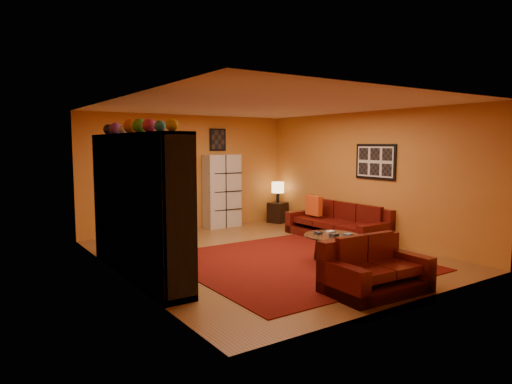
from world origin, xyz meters
TOP-DOWN VIEW (x-y plane):
  - floor at (0.00, 0.00)m, footprint 6.00×6.00m
  - ceiling at (0.00, 0.00)m, footprint 6.00×6.00m
  - wall_back at (0.00, 3.00)m, footprint 6.00×0.00m
  - wall_front at (0.00, -3.00)m, footprint 6.00×0.00m
  - wall_left at (-2.50, 0.00)m, footprint 0.00×6.00m
  - wall_right at (2.50, 0.00)m, footprint 0.00×6.00m
  - rug at (0.10, -0.70)m, footprint 3.60×3.60m
  - doorway at (-0.70, 2.96)m, footprint 0.95×0.10m
  - wall_art_right at (2.48, -0.30)m, footprint 0.03×1.00m
  - wall_art_back at (0.75, 2.98)m, footprint 0.42×0.03m
  - entertainment_unit at (-2.27, 0.00)m, footprint 0.45×3.00m
  - tv at (-2.23, -0.02)m, footprint 0.88×0.12m
  - sofa at (2.14, 0.31)m, footprint 0.96×2.28m
  - loveseat at (0.05, -2.42)m, footprint 1.40×0.88m
  - throw_pillow at (1.95, 0.92)m, footprint 0.12×0.42m
  - coffee_table at (0.61, -1.06)m, footprint 0.91×0.91m
  - storage_cabinet at (0.75, 2.80)m, footprint 0.86×0.41m
  - bowl_chair at (-1.33, 1.78)m, footprint 0.68×0.68m
  - side_table at (2.21, 2.57)m, footprint 0.51×0.51m
  - table_lamp at (2.21, 2.57)m, footprint 0.31×0.31m

SIDE VIEW (x-z plane):
  - floor at x=0.00m, z-range 0.00..0.00m
  - rug at x=0.10m, z-range 0.00..0.01m
  - side_table at x=2.21m, z-range 0.00..0.50m
  - sofa at x=2.14m, z-range -0.14..0.71m
  - loveseat at x=0.05m, z-range -0.14..0.71m
  - bowl_chair at x=-1.33m, z-range 0.02..0.58m
  - coffee_table at x=0.61m, z-range 0.19..0.64m
  - throw_pillow at x=1.95m, z-range 0.42..0.84m
  - storage_cabinet at x=0.75m, z-range 0.00..1.70m
  - table_lamp at x=2.21m, z-range 0.61..1.12m
  - tv at x=-2.23m, z-range 0.72..1.23m
  - doorway at x=-0.70m, z-range 0.00..2.04m
  - entertainment_unit at x=-2.27m, z-range 0.00..2.10m
  - wall_back at x=0.00m, z-range -1.70..4.30m
  - wall_front at x=0.00m, z-range -1.70..4.30m
  - wall_left at x=-2.50m, z-range -1.70..4.30m
  - wall_right at x=2.50m, z-range -1.70..4.30m
  - wall_art_right at x=2.48m, z-range 1.25..1.95m
  - wall_art_back at x=0.75m, z-range 1.79..2.31m
  - ceiling at x=0.00m, z-range 2.60..2.60m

